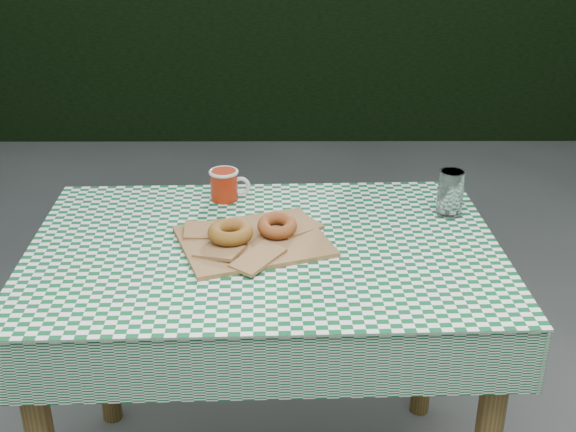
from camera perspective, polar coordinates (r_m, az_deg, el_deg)
The scene contains 7 objects.
table at distance 1.94m, azimuth -1.68°, elevation -12.32°, with size 1.09×0.72×0.75m, color brown.
tablecloth at distance 1.73m, azimuth -1.83°, elevation -2.36°, with size 1.11×0.74×0.01m, color #0C4E25.
paper_bag at distance 1.74m, azimuth -2.69°, elevation -1.86°, with size 0.33×0.27×0.02m, color olive.
bagel_front at distance 1.72m, azimuth -4.48°, elevation -1.26°, with size 0.11×0.11×0.03m, color brown.
bagel_back at distance 1.75m, azimuth -0.84°, elevation -0.74°, with size 0.10×0.10×0.03m, color brown.
coffee_mug at distance 1.96m, azimuth -4.97°, elevation 2.40°, with size 0.15×0.15×0.08m, color #A8220A, non-canonical shape.
drinking_glass at distance 1.91m, azimuth 12.47°, elevation 1.76°, with size 0.07×0.07×0.12m, color silver.
Camera 1 is at (0.20, -1.57, 1.55)m, focal length 45.91 mm.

